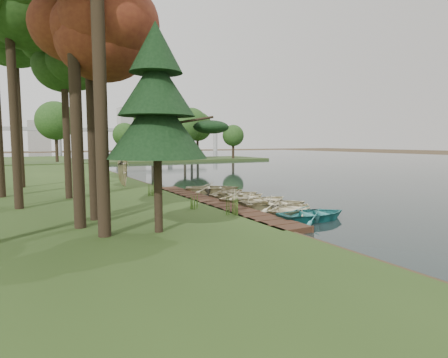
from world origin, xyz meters
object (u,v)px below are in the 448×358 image
boardwalk (211,204)px  rowboat_2 (275,203)px  rowboat_1 (293,208)px  pine_tree (157,104)px  stored_rowboat (124,183)px  rowboat_0 (313,213)px

boardwalk → rowboat_2: bearing=-48.1°
rowboat_1 → pine_tree: bearing=77.5°
stored_rowboat → rowboat_2: bearing=-129.5°
rowboat_1 → stored_rowboat: (-5.42, 13.75, 0.24)m
boardwalk → rowboat_1: bearing=-60.6°
stored_rowboat → rowboat_1: bearing=-132.3°
rowboat_1 → rowboat_2: bearing=-23.9°
boardwalk → rowboat_0: rowboat_0 is taller
rowboat_1 → pine_tree: (-7.71, -1.33, 4.82)m
rowboat_1 → stored_rowboat: size_ratio=1.04×
boardwalk → stored_rowboat: bearing=107.3°
boardwalk → rowboat_1: (2.54, -4.51, 0.25)m
rowboat_1 → rowboat_0: bearing=153.7°
boardwalk → pine_tree: bearing=-131.6°
rowboat_1 → boardwalk: bearing=7.2°
rowboat_0 → rowboat_1: 1.63m
rowboat_0 → pine_tree: 8.99m
rowboat_0 → rowboat_1: (0.12, 1.63, -0.02)m
rowboat_1 → stored_rowboat: bearing=-0.7°
stored_rowboat → rowboat_0: bearing=-134.8°
stored_rowboat → pine_tree: 15.92m
rowboat_2 → stored_rowboat: 13.30m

